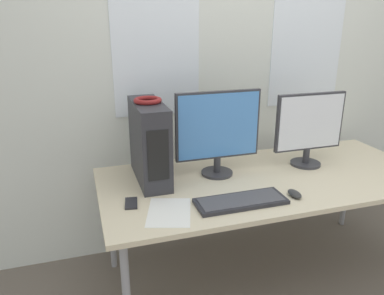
{
  "coord_description": "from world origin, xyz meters",
  "views": [
    {
      "loc": [
        -1.06,
        -1.4,
        1.62
      ],
      "look_at": [
        -0.48,
        0.45,
        0.94
      ],
      "focal_mm": 35.0,
      "sensor_mm": 36.0,
      "label": 1
    }
  ],
  "objects": [
    {
      "name": "pc_tower",
      "position": [
        -0.69,
        0.63,
        0.93
      ],
      "size": [
        0.16,
        0.48,
        0.46
      ],
      "color": "#2D2D33",
      "rests_on": "desk"
    },
    {
      "name": "mouse",
      "position": [
        0.01,
        0.17,
        0.72
      ],
      "size": [
        0.06,
        0.1,
        0.03
      ],
      "color": "#2D2D2D",
      "rests_on": "desk"
    },
    {
      "name": "monitor_main",
      "position": [
        -0.28,
        0.58,
        0.98
      ],
      "size": [
        0.52,
        0.19,
        0.52
      ],
      "color": "#333338",
      "rests_on": "desk"
    },
    {
      "name": "paper_sheet_left",
      "position": [
        -0.68,
        0.2,
        0.7
      ],
      "size": [
        0.29,
        0.35,
        0.0
      ],
      "rotation": [
        0.0,
        0.0,
        -0.3
      ],
      "color": "white",
      "rests_on": "desk"
    },
    {
      "name": "cell_phone",
      "position": [
        -0.85,
        0.35,
        0.71
      ],
      "size": [
        0.08,
        0.13,
        0.01
      ],
      "rotation": [
        0.0,
        0.0,
        -0.16
      ],
      "color": "#232328",
      "rests_on": "desk"
    },
    {
      "name": "keyboard",
      "position": [
        -0.3,
        0.19,
        0.71
      ],
      "size": [
        0.48,
        0.18,
        0.02
      ],
      "color": "#28282D",
      "rests_on": "desk"
    },
    {
      "name": "headphones",
      "position": [
        -0.69,
        0.63,
        1.18
      ],
      "size": [
        0.16,
        0.16,
        0.03
      ],
      "color": "maroon",
      "rests_on": "pc_tower"
    },
    {
      "name": "wall_back",
      "position": [
        0.0,
        1.03,
        1.35
      ],
      "size": [
        8.0,
        0.07,
        2.7
      ],
      "color": "silver",
      "rests_on": "ground_plane"
    },
    {
      "name": "monitor_right_near",
      "position": [
        0.33,
        0.55,
        0.96
      ],
      "size": [
        0.47,
        0.19,
        0.47
      ],
      "color": "#333338",
      "rests_on": "desk"
    },
    {
      "name": "desk",
      "position": [
        0.0,
        0.45,
        0.66
      ],
      "size": [
        2.01,
        0.9,
        0.7
      ],
      "color": "beige",
      "rests_on": "ground_plane"
    }
  ]
}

